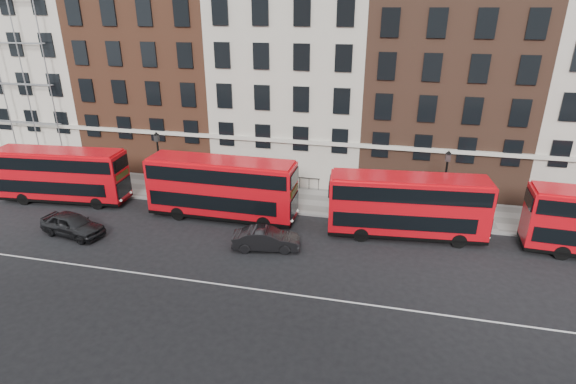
% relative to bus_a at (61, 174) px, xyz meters
% --- Properties ---
extents(ground, '(120.00, 120.00, 0.00)m').
position_rel_bus_a_xyz_m(ground, '(16.11, -6.18, -2.29)').
color(ground, black).
rests_on(ground, ground).
extents(pavement, '(80.00, 5.00, 0.15)m').
position_rel_bus_a_xyz_m(pavement, '(16.11, 4.32, -2.22)').
color(pavement, slate).
rests_on(pavement, ground).
extents(kerb, '(80.00, 0.30, 0.16)m').
position_rel_bus_a_xyz_m(kerb, '(16.11, 1.82, -2.21)').
color(kerb, gray).
rests_on(kerb, ground).
extents(road_centre_line, '(70.00, 0.12, 0.01)m').
position_rel_bus_a_xyz_m(road_centre_line, '(16.11, -8.18, -2.29)').
color(road_centre_line, white).
rests_on(road_centre_line, ground).
extents(building_terrace, '(64.00, 11.95, 22.00)m').
position_rel_bus_a_xyz_m(building_terrace, '(15.80, 11.69, 7.95)').
color(building_terrace, beige).
rests_on(building_terrace, ground).
extents(bus_a, '(10.34, 3.33, 4.27)m').
position_rel_bus_a_xyz_m(bus_a, '(0.00, 0.00, 0.00)').
color(bus_a, red).
rests_on(bus_a, ground).
extents(bus_b, '(10.76, 2.73, 4.51)m').
position_rel_bus_a_xyz_m(bus_b, '(13.28, 0.00, 0.13)').
color(bus_b, red).
rests_on(bus_b, ground).
extents(bus_c, '(10.45, 3.40, 4.32)m').
position_rel_bus_a_xyz_m(bus_c, '(26.24, -0.00, 0.02)').
color(bus_c, red).
rests_on(bus_c, ground).
extents(car_rear, '(4.87, 2.69, 1.57)m').
position_rel_bus_a_xyz_m(car_rear, '(4.36, -4.85, -1.51)').
color(car_rear, black).
rests_on(car_rear, ground).
extents(car_front, '(4.48, 2.24, 1.41)m').
position_rel_bus_a_xyz_m(car_front, '(17.64, -3.74, -1.59)').
color(car_front, black).
rests_on(car_front, ground).
extents(lamp_post_left, '(0.44, 0.44, 5.33)m').
position_rel_bus_a_xyz_m(lamp_post_left, '(7.17, 2.51, 0.79)').
color(lamp_post_left, black).
rests_on(lamp_post_left, pavement).
extents(lamp_post_right, '(0.44, 0.44, 5.33)m').
position_rel_bus_a_xyz_m(lamp_post_right, '(28.72, 2.53, 0.79)').
color(lamp_post_right, black).
rests_on(lamp_post_right, pavement).
extents(iron_railings, '(6.60, 0.06, 1.00)m').
position_rel_bus_a_xyz_m(iron_railings, '(16.11, 6.52, -1.64)').
color(iron_railings, black).
rests_on(iron_railings, pavement).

